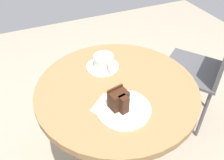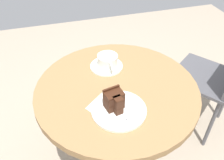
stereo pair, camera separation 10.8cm
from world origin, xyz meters
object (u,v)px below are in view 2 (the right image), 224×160
(cake_slice, at_px, (114,100))
(napkin, at_px, (107,107))
(saucer, at_px, (106,66))
(coffee_cup, at_px, (108,61))
(cake_plate, at_px, (119,110))
(fork, at_px, (128,117))
(teaspoon, at_px, (104,59))
(cafe_chair, at_px, (219,73))

(cake_slice, relative_size, napkin, 0.48)
(saucer, xyz_separation_m, coffee_cup, (0.00, 0.01, 0.04))
(cake_plate, height_order, napkin, cake_plate)
(cake_plate, distance_m, fork, 0.06)
(teaspoon, relative_size, napkin, 0.53)
(saucer, bearing_deg, cake_plate, -5.47)
(teaspoon, distance_m, cake_plate, 0.37)
(cafe_chair, bearing_deg, saucer, -36.54)
(teaspoon, xyz_separation_m, napkin, (0.33, -0.07, -0.01))
(cafe_chair, bearing_deg, cake_slice, -15.83)
(coffee_cup, height_order, cake_slice, cake_slice)
(cake_slice, bearing_deg, napkin, -123.96)
(teaspoon, distance_m, fork, 0.42)
(teaspoon, distance_m, cafe_chair, 0.77)
(saucer, relative_size, cake_slice, 1.87)
(cake_slice, height_order, fork, cake_slice)
(fork, bearing_deg, cake_slice, -121.42)
(cake_plate, bearing_deg, coffee_cup, 172.93)
(fork, bearing_deg, saucer, -152.96)
(fork, distance_m, cafe_chair, 0.86)
(cake_slice, bearing_deg, fork, 30.55)
(cake_slice, bearing_deg, saucer, 171.33)
(saucer, distance_m, coffee_cup, 0.04)
(saucer, relative_size, napkin, 0.89)
(fork, bearing_deg, teaspoon, -152.97)
(saucer, relative_size, coffee_cup, 1.20)
(fork, height_order, napkin, fork)
(saucer, distance_m, cafe_chair, 0.77)
(coffee_cup, height_order, napkin, coffee_cup)
(saucer, distance_m, teaspoon, 0.06)
(saucer, bearing_deg, teaspoon, 178.91)
(coffee_cup, bearing_deg, teaspoon, -173.21)
(coffee_cup, relative_size, cake_plate, 0.60)
(cake_plate, relative_size, fork, 1.72)
(cake_plate, relative_size, cafe_chair, 0.27)
(cake_slice, height_order, napkin, cake_slice)
(saucer, distance_m, cake_plate, 0.31)
(saucer, bearing_deg, cafe_chair, 89.91)
(coffee_cup, xyz_separation_m, teaspoon, (-0.06, -0.01, -0.03))
(cake_plate, height_order, fork, fork)
(teaspoon, bearing_deg, cafe_chair, -28.65)
(teaspoon, bearing_deg, napkin, -126.90)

